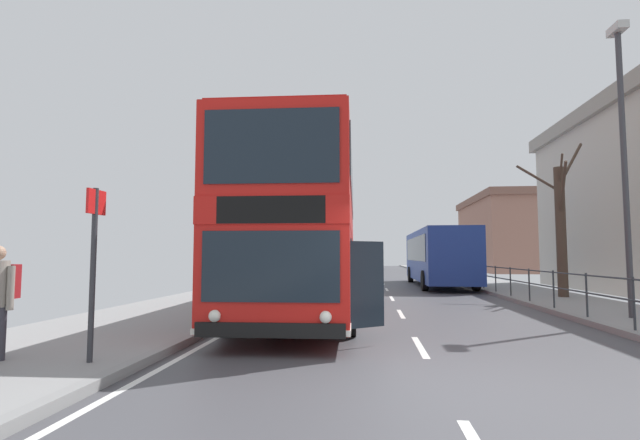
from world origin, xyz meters
TOP-DOWN VIEW (x-y plane):
  - ground at (-0.72, -0.00)m, footprint 15.80×140.00m
  - double_decker_bus_main at (-2.65, 6.86)m, footprint 3.51×11.22m
  - background_bus_far_lane at (2.92, 19.96)m, footprint 2.63×11.01m
  - pedestrian_railing_far_kerb at (4.45, 8.12)m, footprint 0.05×20.52m
  - bus_stop_sign_near at (-4.87, 0.25)m, footprint 0.08×0.44m
  - street_lamp_far_side at (5.47, 6.05)m, footprint 0.28×0.60m
  - bare_tree_far_00 at (6.22, 11.91)m, footprint 2.45×2.41m
  - background_building_00 at (15.55, 44.64)m, footprint 10.97×15.95m

SIDE VIEW (x-z plane):
  - ground at x=-0.72m, z-range -0.06..0.14m
  - pedestrian_railing_far_kerb at x=4.45m, z-range 0.33..1.40m
  - background_bus_far_lane at x=2.92m, z-range 0.15..3.12m
  - bus_stop_sign_near at x=-4.87m, z-range 0.44..2.92m
  - double_decker_bus_main at x=-2.65m, z-range 0.10..4.48m
  - bare_tree_far_00 at x=6.22m, z-range -0.16..5.68m
  - background_building_00 at x=15.55m, z-range 0.03..7.88m
  - street_lamp_far_side at x=5.47m, z-range 0.74..8.12m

